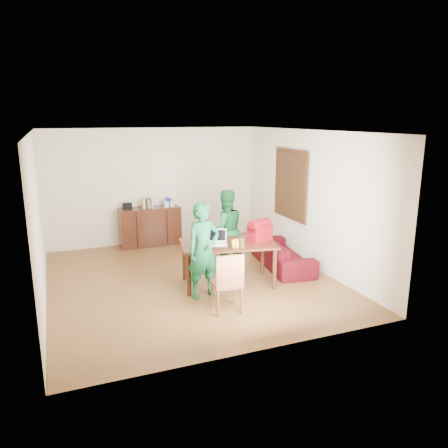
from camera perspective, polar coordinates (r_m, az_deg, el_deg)
name	(u,v)px	position (r m, az deg, el deg)	size (l,w,h in m)	color
room	(188,209)	(7.94, -4.75, 1.93)	(5.20, 5.70, 2.90)	#462711
table	(228,248)	(7.74, 0.55, -3.16)	(1.80, 1.22, 0.77)	black
chair	(227,294)	(6.82, 0.36, -9.13)	(0.47, 0.45, 0.95)	brown
person_near	(204,250)	(7.19, -2.69, -3.45)	(0.59, 0.38, 1.61)	#12542E
person_far	(225,230)	(8.48, 0.18, -0.82)	(0.77, 0.60, 1.59)	#125223
laptop	(217,242)	(7.61, -0.88, -2.34)	(0.39, 0.33, 0.24)	white
bananas	(235,247)	(7.38, 1.49, -2.97)	(0.17, 0.11, 0.06)	yellow
bottle	(242,242)	(7.39, 2.36, -2.42)	(0.07, 0.07, 0.20)	#503712
red_bag	(260,232)	(7.82, 4.67, -1.10)	(0.42, 0.24, 0.31)	maroon
sofa	(282,253)	(8.88, 7.62, -3.78)	(1.87, 0.73, 0.54)	#3B0710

